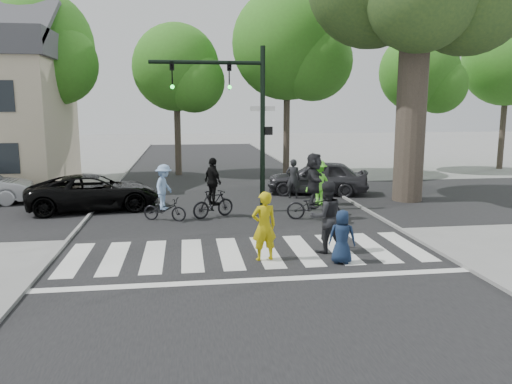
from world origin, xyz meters
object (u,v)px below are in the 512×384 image
cyclist_mid (213,193)px  cyclist_right (314,190)px  pedestrian_child (342,237)px  cyclist_left (164,197)px  car_suv (95,192)px  traffic_signal (239,106)px  pedestrian_adult (326,217)px  pedestrian_woman (264,226)px  car_grey (317,177)px

cyclist_mid → cyclist_right: size_ratio=0.91×
pedestrian_child → cyclist_left: (-4.55, 5.40, 0.16)m
cyclist_mid → car_suv: cyclist_mid is taller
traffic_signal → cyclist_mid: traffic_signal is taller
pedestrian_child → pedestrian_adult: size_ratio=0.70×
pedestrian_child → pedestrian_adult: 1.06m
pedestrian_woman → cyclist_left: bearing=-72.0°
pedestrian_adult → cyclist_right: size_ratio=0.83×
traffic_signal → cyclist_left: size_ratio=3.08×
pedestrian_child → car_grey: size_ratio=0.31×
traffic_signal → car_grey: size_ratio=1.35×
pedestrian_woman → car_suv: 8.90m
pedestrian_child → cyclist_right: cyclist_right is taller
traffic_signal → car_grey: traffic_signal is taller
pedestrian_adult → cyclist_left: size_ratio=0.99×
traffic_signal → car_grey: bearing=41.0°
cyclist_left → cyclist_right: (5.08, -0.59, 0.19)m
cyclist_left → cyclist_right: cyclist_right is taller
traffic_signal → pedestrian_child: 7.44m
cyclist_left → cyclist_mid: (1.68, 0.30, 0.03)m
pedestrian_child → pedestrian_adult: bearing=-64.2°
pedestrian_adult → cyclist_mid: cyclist_mid is taller
cyclist_mid → car_grey: (4.88, 4.11, -0.11)m
pedestrian_woman → traffic_signal: bearing=-101.1°
pedestrian_child → pedestrian_adult: (-0.13, 1.01, 0.29)m
pedestrian_woman → cyclist_right: cyclist_right is taller
car_grey → cyclist_mid: bearing=-33.8°
pedestrian_child → cyclist_right: (0.53, 4.81, 0.36)m
pedestrian_adult → car_grey: pedestrian_adult is taller
pedestrian_child → car_suv: (-7.23, 7.64, -0.00)m
cyclist_left → car_suv: 3.50m
cyclist_right → cyclist_mid: bearing=165.4°
traffic_signal → cyclist_right: 4.06m
pedestrian_child → car_grey: bearing=-83.3°
traffic_signal → pedestrian_adult: (1.71, -5.45, -2.93)m
pedestrian_child → car_grey: car_grey is taller
car_grey → car_suv: bearing=-60.7°
pedestrian_child → pedestrian_woman: bearing=2.3°
pedestrian_child → cyclist_left: 7.06m
pedestrian_woman → cyclist_mid: cyclist_mid is taller
traffic_signal → cyclist_mid: bearing=-143.8°
traffic_signal → cyclist_left: bearing=-158.8°
traffic_signal → pedestrian_adult: bearing=-72.6°
pedestrian_woman → pedestrian_child: 1.97m
pedestrian_child → car_grey: (2.01, 9.81, 0.08)m
pedestrian_woman → cyclist_left: (-2.67, 4.86, -0.05)m
traffic_signal → cyclist_mid: 3.29m
pedestrian_adult → car_suv: pedestrian_adult is taller
pedestrian_child → cyclist_right: bearing=-78.0°
cyclist_left → cyclist_right: 5.12m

